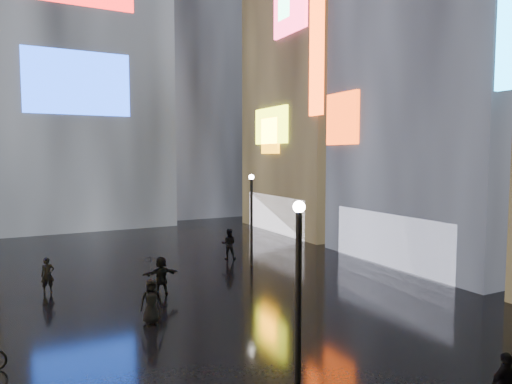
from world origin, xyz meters
TOP-DOWN VIEW (x-y plane):
  - ground at (0.00, 20.00)m, footprint 140.00×140.00m
  - building_right_mid at (15.98, 17.01)m, footprint 10.28×13.70m
  - building_right_far at (15.98, 30.00)m, footprint 10.28×12.00m
  - tower_flank_right at (9.00, 46.00)m, footprint 12.00×12.00m
  - lamp_near at (-1.40, 7.06)m, footprint 0.30×0.30m
  - lamp_far at (4.30, 20.86)m, footprint 0.30×0.30m
  - pedestrian_4 at (-3.12, 14.47)m, footprint 0.88×0.63m
  - pedestrian_5 at (-1.82, 17.79)m, footprint 1.63×0.57m
  - pedestrian_6 at (-6.35, 20.49)m, footprint 0.64×0.47m
  - pedestrian_7 at (3.77, 22.87)m, footprint 1.12×1.04m
  - umbrella_2 at (-3.12, 14.47)m, footprint 1.35×1.35m

SIDE VIEW (x-z plane):
  - ground at x=0.00m, z-range 0.00..0.00m
  - pedestrian_6 at x=-6.35m, z-range 0.00..1.61m
  - pedestrian_4 at x=-3.12m, z-range 0.00..1.68m
  - pedestrian_5 at x=-1.82m, z-range 0.00..1.74m
  - pedestrian_7 at x=3.77m, z-range 0.00..1.85m
  - umbrella_2 at x=-3.12m, z-range 1.68..2.55m
  - lamp_near at x=-1.40m, z-range 0.34..5.54m
  - lamp_far at x=4.30m, z-range 0.34..5.54m
  - building_right_far at x=15.98m, z-range -0.02..27.98m
  - building_right_mid at x=15.98m, z-range -0.01..29.99m
  - tower_flank_right at x=9.00m, z-range 0.00..34.00m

